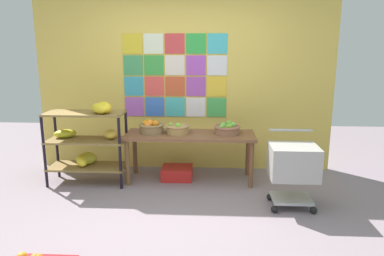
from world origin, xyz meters
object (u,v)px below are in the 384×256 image
Objects in this scene: fruit_basket_back_left at (151,127)px; fruit_basket_right at (178,129)px; fruit_basket_left at (227,129)px; shopping_cart at (293,165)px; banana_shelf_unit at (89,138)px; display_table at (190,139)px; produce_crate_under_table at (177,173)px.

fruit_basket_back_left reaches higher than fruit_basket_right.
fruit_basket_left is 1.09m from shopping_cart.
banana_shelf_unit is 3.11× the size of fruit_basket_left.
shopping_cart is at bearing -29.70° from fruit_basket_right.
display_table is 4.15× the size of produce_crate_under_table.
banana_shelf_unit reaches higher than produce_crate_under_table.
fruit_basket_back_left is 0.82× the size of produce_crate_under_table.
display_table is at bearing -176.70° from fruit_basket_left.
shopping_cart is (2.51, -0.62, -0.10)m from banana_shelf_unit.
banana_shelf_unit is 0.82m from fruit_basket_back_left.
banana_shelf_unit reaches higher than fruit_basket_back_left.
display_table is at bearing 138.14° from shopping_cart.
shopping_cart is at bearing -24.49° from fruit_basket_back_left.
fruit_basket_left is 0.85× the size of produce_crate_under_table.
fruit_basket_back_left is (-1.01, -0.03, 0.02)m from fruit_basket_left.
display_table is 0.54m from fruit_basket_back_left.
banana_shelf_unit is at bearing -174.24° from fruit_basket_left.
banana_shelf_unit reaches higher than display_table.
produce_crate_under_table is at bearing 169.42° from display_table.
display_table is 2.01× the size of shopping_cart.
display_table is 1.43m from shopping_cart.
banana_shelf_unit is 1.29× the size of shopping_cart.
fruit_basket_left is at bearing 5.76° from banana_shelf_unit.
fruit_basket_back_left reaches higher than produce_crate_under_table.
fruit_basket_right is at bearing -179.40° from display_table.
fruit_basket_back_left reaches higher than display_table.
fruit_basket_back_left is at bearing 146.68° from shopping_cart.
display_table is at bearing 6.68° from banana_shelf_unit.
shopping_cart is at bearing -33.03° from display_table.
shopping_cart is at bearing -30.54° from produce_crate_under_table.
fruit_basket_back_left is 0.35m from fruit_basket_right.
produce_crate_under_table is at bearing 140.63° from shopping_cart.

